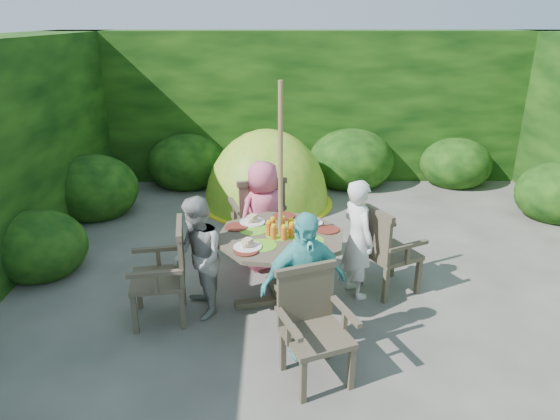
{
  "coord_description": "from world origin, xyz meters",
  "views": [
    {
      "loc": [
        -0.71,
        -4.87,
        2.7
      ],
      "look_at": [
        -0.65,
        -0.08,
        0.85
      ],
      "focal_mm": 32.0,
      "sensor_mm": 36.0,
      "label": 1
    }
  ],
  "objects_px": {
    "garden_chair_left": "(166,272)",
    "child_front": "(304,285)",
    "garden_chair_front": "(313,324)",
    "child_right": "(358,239)",
    "child_left": "(198,258)",
    "patio_table": "(281,246)",
    "garden_chair_back": "(259,216)",
    "garden_chair_right": "(385,249)",
    "child_back": "(263,216)",
    "dome_tent": "(267,204)",
    "parasol_pole": "(280,201)"
  },
  "relations": [
    {
      "from": "garden_chair_front",
      "to": "child_right",
      "type": "distance_m",
      "value": 1.38
    },
    {
      "from": "child_right",
      "to": "child_back",
      "type": "relative_size",
      "value": 0.98
    },
    {
      "from": "garden_chair_front",
      "to": "child_right",
      "type": "height_order",
      "value": "child_right"
    },
    {
      "from": "garden_chair_left",
      "to": "child_front",
      "type": "height_order",
      "value": "child_front"
    },
    {
      "from": "parasol_pole",
      "to": "garden_chair_left",
      "type": "distance_m",
      "value": 1.26
    },
    {
      "from": "child_right",
      "to": "child_left",
      "type": "distance_m",
      "value": 1.6
    },
    {
      "from": "garden_chair_left",
      "to": "child_left",
      "type": "xyz_separation_m",
      "value": [
        0.29,
        0.07,
        0.1
      ]
    },
    {
      "from": "child_left",
      "to": "dome_tent",
      "type": "xyz_separation_m",
      "value": [
        0.61,
        3.05,
        -0.59
      ]
    },
    {
      "from": "child_right",
      "to": "child_front",
      "type": "bearing_deg",
      "value": 124.8
    },
    {
      "from": "parasol_pole",
      "to": "child_right",
      "type": "bearing_deg",
      "value": 13.05
    },
    {
      "from": "child_back",
      "to": "dome_tent",
      "type": "bearing_deg",
      "value": -122.26
    },
    {
      "from": "child_back",
      "to": "garden_chair_back",
      "type": "bearing_deg",
      "value": -110.0
    },
    {
      "from": "parasol_pole",
      "to": "garden_chair_left",
      "type": "height_order",
      "value": "parasol_pole"
    },
    {
      "from": "patio_table",
      "to": "garden_chair_front",
      "type": "height_order",
      "value": "patio_table"
    },
    {
      "from": "patio_table",
      "to": "child_left",
      "type": "relative_size",
      "value": 1.3
    },
    {
      "from": "child_left",
      "to": "dome_tent",
      "type": "height_order",
      "value": "child_left"
    },
    {
      "from": "child_right",
      "to": "dome_tent",
      "type": "distance_m",
      "value": 2.92
    },
    {
      "from": "patio_table",
      "to": "dome_tent",
      "type": "bearing_deg",
      "value": 93.46
    },
    {
      "from": "child_right",
      "to": "parasol_pole",
      "type": "bearing_deg",
      "value": 79.8
    },
    {
      "from": "garden_chair_front",
      "to": "dome_tent",
      "type": "height_order",
      "value": "dome_tent"
    },
    {
      "from": "garden_chair_front",
      "to": "child_front",
      "type": "relative_size",
      "value": 0.68
    },
    {
      "from": "parasol_pole",
      "to": "dome_tent",
      "type": "xyz_separation_m",
      "value": [
        -0.17,
        2.87,
        -1.1
      ]
    },
    {
      "from": "patio_table",
      "to": "child_front",
      "type": "bearing_deg",
      "value": -77.26
    },
    {
      "from": "child_left",
      "to": "child_back",
      "type": "height_order",
      "value": "child_back"
    },
    {
      "from": "garden_chair_left",
      "to": "dome_tent",
      "type": "distance_m",
      "value": 3.29
    },
    {
      "from": "child_front",
      "to": "child_right",
      "type": "bearing_deg",
      "value": 37.73
    },
    {
      "from": "garden_chair_front",
      "to": "child_front",
      "type": "bearing_deg",
      "value": 80.2
    },
    {
      "from": "garden_chair_left",
      "to": "garden_chair_front",
      "type": "bearing_deg",
      "value": 48.58
    },
    {
      "from": "garden_chair_right",
      "to": "dome_tent",
      "type": "xyz_separation_m",
      "value": [
        -1.25,
        2.64,
        -0.49
      ]
    },
    {
      "from": "garden_chair_front",
      "to": "child_front",
      "type": "distance_m",
      "value": 0.35
    },
    {
      "from": "child_right",
      "to": "child_front",
      "type": "xyz_separation_m",
      "value": [
        -0.6,
        -0.96,
        0.02
      ]
    },
    {
      "from": "garden_chair_front",
      "to": "child_back",
      "type": "xyz_separation_m",
      "value": [
        -0.42,
        1.86,
        0.16
      ]
    },
    {
      "from": "parasol_pole",
      "to": "garden_chair_right",
      "type": "distance_m",
      "value": 1.26
    },
    {
      "from": "child_back",
      "to": "dome_tent",
      "type": "height_order",
      "value": "child_back"
    },
    {
      "from": "child_left",
      "to": "dome_tent",
      "type": "bearing_deg",
      "value": 148.73
    },
    {
      "from": "patio_table",
      "to": "garden_chair_front",
      "type": "xyz_separation_m",
      "value": [
        0.23,
        -1.08,
        -0.16
      ]
    },
    {
      "from": "garden_chair_right",
      "to": "child_back",
      "type": "bearing_deg",
      "value": 40.08
    },
    {
      "from": "child_left",
      "to": "child_right",
      "type": "bearing_deg",
      "value": 83.09
    },
    {
      "from": "patio_table",
      "to": "dome_tent",
      "type": "relative_size",
      "value": 0.64
    },
    {
      "from": "garden_chair_front",
      "to": "patio_table",
      "type": "bearing_deg",
      "value": 81.41
    },
    {
      "from": "garden_chair_right",
      "to": "child_front",
      "type": "height_order",
      "value": "child_front"
    },
    {
      "from": "garden_chair_back",
      "to": "child_front",
      "type": "xyz_separation_m",
      "value": [
        0.42,
        -1.85,
        0.12
      ]
    },
    {
      "from": "patio_table",
      "to": "parasol_pole",
      "type": "relative_size",
      "value": 0.7
    },
    {
      "from": "child_back",
      "to": "child_front",
      "type": "height_order",
      "value": "child_front"
    },
    {
      "from": "patio_table",
      "to": "garden_chair_left",
      "type": "height_order",
      "value": "garden_chair_left"
    },
    {
      "from": "child_front",
      "to": "garden_chair_front",
      "type": "bearing_deg",
      "value": -99.26
    },
    {
      "from": "patio_table",
      "to": "child_back",
      "type": "distance_m",
      "value": 0.8
    },
    {
      "from": "garden_chair_back",
      "to": "dome_tent",
      "type": "xyz_separation_m",
      "value": [
        0.07,
        1.8,
        -0.52
      ]
    },
    {
      "from": "garden_chair_left",
      "to": "dome_tent",
      "type": "xyz_separation_m",
      "value": [
        0.9,
        3.12,
        -0.49
      ]
    },
    {
      "from": "child_left",
      "to": "child_front",
      "type": "distance_m",
      "value": 1.13
    }
  ]
}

